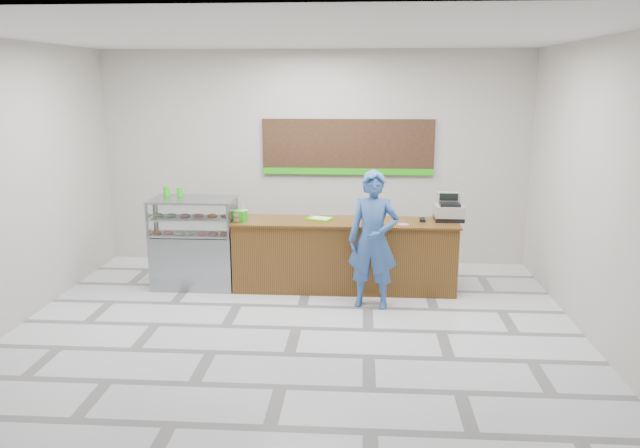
# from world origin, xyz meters

# --- Properties ---
(floor) EXTENTS (7.00, 7.00, 0.00)m
(floor) POSITION_xyz_m (0.00, 0.00, 0.00)
(floor) COLOR silver
(floor) RESTS_ON ground
(back_wall) EXTENTS (7.00, 0.00, 7.00)m
(back_wall) POSITION_xyz_m (0.00, 3.00, 1.75)
(back_wall) COLOR #B9B3AA
(back_wall) RESTS_ON floor
(ceiling) EXTENTS (7.00, 7.00, 0.00)m
(ceiling) POSITION_xyz_m (0.00, 0.00, 3.50)
(ceiling) COLOR silver
(ceiling) RESTS_ON back_wall
(sales_counter) EXTENTS (3.26, 0.76, 1.03)m
(sales_counter) POSITION_xyz_m (0.55, 1.55, 0.52)
(sales_counter) COLOR brown
(sales_counter) RESTS_ON floor
(display_case) EXTENTS (1.22, 0.72, 1.33)m
(display_case) POSITION_xyz_m (-1.67, 1.55, 0.68)
(display_case) COLOR gray
(display_case) RESTS_ON floor
(menu_board) EXTENTS (2.80, 0.06, 0.90)m
(menu_board) POSITION_xyz_m (0.55, 2.96, 1.93)
(menu_board) COLOR black
(menu_board) RESTS_ON back_wall
(cash_register) EXTENTS (0.41, 0.43, 0.39)m
(cash_register) POSITION_xyz_m (2.05, 1.72, 1.18)
(cash_register) COLOR black
(cash_register) RESTS_ON sales_counter
(card_terminal) EXTENTS (0.09, 0.17, 0.04)m
(card_terminal) POSITION_xyz_m (1.67, 1.60, 1.05)
(card_terminal) COLOR black
(card_terminal) RESTS_ON sales_counter
(serving_tray) EXTENTS (0.43, 0.38, 0.02)m
(serving_tray) POSITION_xyz_m (0.18, 1.63, 1.04)
(serving_tray) COLOR #52CC01
(serving_tray) RESTS_ON sales_counter
(napkin_box) EXTENTS (0.17, 0.17, 0.13)m
(napkin_box) POSITION_xyz_m (-0.95, 1.56, 1.09)
(napkin_box) COLOR white
(napkin_box) RESTS_ON sales_counter
(straw_cup) EXTENTS (0.07, 0.07, 0.11)m
(straw_cup) POSITION_xyz_m (-0.95, 1.69, 1.08)
(straw_cup) COLOR silver
(straw_cup) RESTS_ON sales_counter
(promo_box) EXTENTS (0.21, 0.18, 0.16)m
(promo_box) POSITION_xyz_m (-0.95, 1.39, 1.11)
(promo_box) COLOR #24BB12
(promo_box) RESTS_ON sales_counter
(donut_decal) EXTENTS (0.17, 0.17, 0.00)m
(donut_decal) POSITION_xyz_m (1.38, 1.37, 1.03)
(donut_decal) COLOR #CE6178
(donut_decal) RESTS_ON sales_counter
(green_cup_left) EXTENTS (0.09, 0.09, 0.14)m
(green_cup_left) POSITION_xyz_m (-2.11, 1.74, 1.40)
(green_cup_left) COLOR #24BB12
(green_cup_left) RESTS_ON display_case
(green_cup_right) EXTENTS (0.08, 0.08, 0.13)m
(green_cup_right) POSITION_xyz_m (-1.91, 1.73, 1.40)
(green_cup_right) COLOR #24BB12
(green_cup_right) RESTS_ON display_case
(customer) EXTENTS (0.75, 0.56, 1.86)m
(customer) POSITION_xyz_m (0.95, 0.86, 0.93)
(customer) COLOR #305493
(customer) RESTS_ON floor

